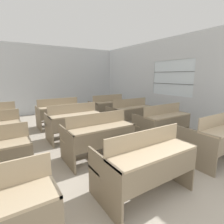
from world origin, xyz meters
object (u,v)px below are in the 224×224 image
(bench_second_right, at_px, (162,122))
(wastepaper_bin, at_px, (122,108))
(bench_front_right, at_px, (216,137))
(bench_third_right, at_px, (130,113))
(bench_second_center, at_px, (98,135))
(bench_third_center, at_px, (74,121))
(bench_back_right, at_px, (108,107))
(bench_front_center, at_px, (144,162))
(bench_back_center, at_px, (59,112))

(bench_second_right, relative_size, wastepaper_bin, 3.64)
(bench_front_right, distance_m, bench_third_right, 2.58)
(wastepaper_bin, bearing_deg, bench_second_center, -131.79)
(bench_third_center, height_order, bench_third_right, same)
(bench_second_right, height_order, wastepaper_bin, bench_second_right)
(bench_third_center, bearing_deg, bench_back_right, 35.57)
(bench_front_center, xyz_separation_m, bench_third_right, (1.79, 2.57, 0.00))
(wastepaper_bin, bearing_deg, bench_front_center, -122.85)
(bench_back_right, height_order, wastepaper_bin, bench_back_right)
(bench_second_center, xyz_separation_m, bench_back_right, (1.82, 2.60, 0.00))
(bench_third_right, bearing_deg, bench_second_right, -89.85)
(wastepaper_bin, bearing_deg, bench_front_right, -104.35)
(bench_third_right, bearing_deg, bench_second_center, -144.45)
(bench_front_right, height_order, bench_third_right, same)
(bench_second_right, distance_m, bench_back_right, 2.60)
(bench_third_center, bearing_deg, bench_third_right, 0.01)
(bench_front_center, distance_m, bench_back_center, 3.88)
(bench_second_right, bearing_deg, bench_third_center, 144.80)
(bench_front_right, xyz_separation_m, bench_second_center, (-1.85, 1.29, 0.00))
(bench_second_center, xyz_separation_m, bench_third_center, (-0.01, 1.29, 0.00))
(bench_front_right, distance_m, bench_back_right, 3.89)
(bench_third_right, height_order, bench_back_center, same)
(bench_front_center, relative_size, bench_third_right, 1.00)
(bench_third_center, xyz_separation_m, bench_back_right, (1.83, 1.31, 0.00))
(bench_second_center, bearing_deg, bench_third_right, 35.55)
(bench_front_center, xyz_separation_m, bench_back_right, (1.80, 3.88, 0.00))
(bench_third_right, bearing_deg, bench_back_right, 89.62)
(bench_third_right, relative_size, bench_back_right, 1.00)
(bench_back_center, height_order, wastepaper_bin, bench_back_center)
(bench_front_center, bearing_deg, bench_second_center, 90.87)
(bench_front_right, xyz_separation_m, bench_second_right, (-0.03, 1.29, 0.00))
(bench_second_center, xyz_separation_m, bench_back_center, (-0.01, 2.60, 0.00))
(bench_second_center, distance_m, bench_third_right, 2.23)
(bench_second_right, height_order, bench_back_center, same)
(bench_front_right, height_order, bench_back_center, same)
(bench_second_right, bearing_deg, bench_front_center, -144.37)
(bench_front_right, distance_m, wastepaper_bin, 4.85)
(bench_back_right, bearing_deg, bench_front_right, -89.59)
(bench_third_center, bearing_deg, bench_second_right, -35.20)
(bench_second_right, xyz_separation_m, bench_back_center, (-1.83, 2.59, 0.00))
(bench_second_right, height_order, bench_third_right, same)
(bench_third_right, bearing_deg, bench_front_right, -89.18)
(bench_front_center, height_order, bench_third_center, same)
(bench_third_right, xyz_separation_m, bench_back_center, (-1.82, 1.30, 0.00))
(bench_front_center, bearing_deg, bench_third_center, 90.71)
(bench_back_right, distance_m, wastepaper_bin, 1.50)
(bench_back_center, bearing_deg, bench_second_center, -89.70)
(bench_back_center, xyz_separation_m, bench_back_right, (1.83, 0.01, 0.00))
(bench_second_right, xyz_separation_m, wastepaper_bin, (1.23, 3.40, -0.30))
(bench_front_center, relative_size, bench_back_right, 1.00)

